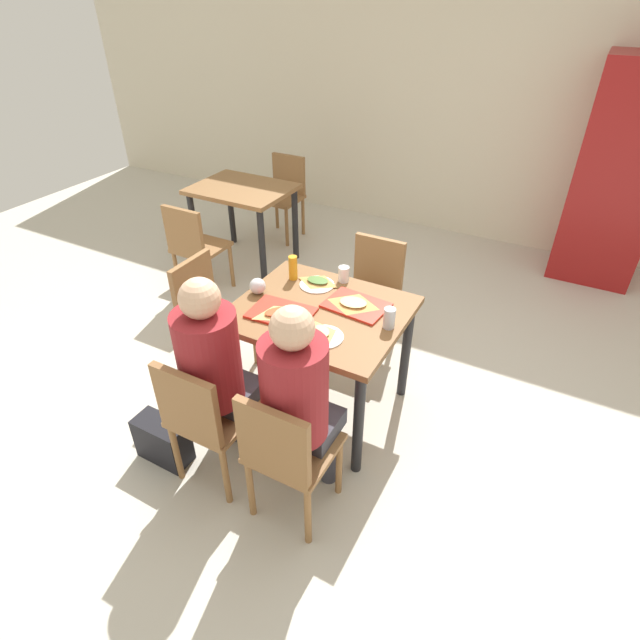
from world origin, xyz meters
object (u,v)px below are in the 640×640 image
(pizza_slice_b, at_px, (353,303))
(paper_plate_near_edge, at_px, (324,337))
(pizza_slice_a, at_px, (278,312))
(condiment_bottle, at_px, (293,268))
(plastic_cup_a, at_px, (344,274))
(plastic_cup_b, at_px, (291,336))
(background_chair_far, at_px, (285,191))
(chair_near_right, at_px, (285,451))
(drink_fridge, at_px, (619,176))
(chair_near_left, at_px, (204,415))
(tray_red_far, at_px, (356,305))
(person_in_red, at_px, (215,364))
(person_in_brown_jacket, at_px, (299,396))
(chair_left_end, at_px, (207,309))
(main_table, at_px, (320,325))
(background_table, at_px, (243,201))
(foil_bundle, at_px, (258,286))
(soda_can, at_px, (389,318))
(paper_plate_center, at_px, (317,285))
(background_chair_near, at_px, (194,244))
(pizza_slice_d, at_px, (321,332))
(handbag, at_px, (163,440))
(chair_far_side, at_px, (373,287))
(tray_red_near, at_px, (281,313))
(pizza_slice_c, at_px, (318,281))

(pizza_slice_b, bearing_deg, paper_plate_near_edge, -91.52)
(pizza_slice_a, relative_size, condiment_bottle, 1.58)
(plastic_cup_a, bearing_deg, plastic_cup_b, -86.09)
(plastic_cup_b, distance_m, background_chair_far, 3.07)
(chair_near_right, bearing_deg, drink_fridge, 72.41)
(chair_near_left, height_order, condiment_bottle, condiment_bottle)
(tray_red_far, bearing_deg, paper_plate_near_edge, -93.91)
(pizza_slice_a, bearing_deg, person_in_red, -97.93)
(person_in_brown_jacket, bearing_deg, chair_left_end, 149.25)
(main_table, relative_size, background_table, 1.11)
(person_in_brown_jacket, xyz_separation_m, plastic_cup_b, (-0.22, 0.31, 0.07))
(plastic_cup_b, bearing_deg, foil_bundle, 142.56)
(plastic_cup_a, xyz_separation_m, foil_bundle, (-0.40, -0.39, 0.00))
(person_in_red, bearing_deg, chair_near_left, -90.00)
(plastic_cup_b, height_order, soda_can, soda_can)
(chair_near_left, height_order, pizza_slice_a, chair_near_left)
(paper_plate_center, bearing_deg, condiment_bottle, 180.00)
(chair_near_left, xyz_separation_m, background_chair_far, (-1.37, 3.02, 0.00))
(drink_fridge, bearing_deg, background_chair_near, -145.20)
(tray_red_far, xyz_separation_m, plastic_cup_b, (-0.15, -0.49, 0.04))
(pizza_slice_b, distance_m, pizza_slice_d, 0.34)
(soda_can, bearing_deg, chair_near_left, -128.86)
(handbag, bearing_deg, pizza_slice_b, 51.35)
(pizza_slice_a, xyz_separation_m, plastic_cup_b, (0.20, -0.19, 0.03))
(pizza_slice_b, bearing_deg, pizza_slice_a, -139.00)
(chair_far_side, distance_m, pizza_slice_a, 1.05)
(pizza_slice_a, distance_m, foil_bundle, 0.29)
(person_in_red, xyz_separation_m, handbag, (-0.35, -0.16, -0.60))
(chair_near_right, distance_m, background_table, 2.96)
(paper_plate_near_edge, height_order, pizza_slice_a, pizza_slice_a)
(tray_red_near, xyz_separation_m, drink_fridge, (1.58, 3.00, 0.18))
(soda_can, relative_size, condiment_bottle, 0.76)
(paper_plate_center, distance_m, handbag, 1.32)
(pizza_slice_b, xyz_separation_m, plastic_cup_b, (-0.13, -0.48, 0.03))
(background_table, bearing_deg, tray_red_far, -36.84)
(pizza_slice_b, height_order, drink_fridge, drink_fridge)
(paper_plate_near_edge, height_order, pizza_slice_c, pizza_slice_c)
(paper_plate_center, distance_m, background_chair_near, 1.58)
(tray_red_near, bearing_deg, plastic_cup_a, 73.82)
(paper_plate_center, bearing_deg, chair_left_end, -162.15)
(tray_red_near, height_order, background_table, tray_red_near)
(chair_left_end, xyz_separation_m, paper_plate_center, (0.73, 0.24, 0.28))
(soda_can, relative_size, background_table, 0.14)
(paper_plate_near_edge, distance_m, background_chair_near, 2.04)
(person_in_brown_jacket, xyz_separation_m, pizza_slice_c, (-0.41, 0.93, 0.04))
(chair_far_side, height_order, background_chair_near, same)
(chair_near_left, bearing_deg, chair_far_side, 81.29)
(chair_near_right, distance_m, person_in_brown_jacket, 0.28)
(foil_bundle, bearing_deg, pizza_slice_c, 46.44)
(paper_plate_center, bearing_deg, handbag, -112.89)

